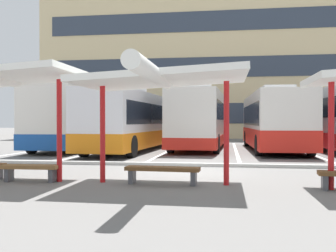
{
  "coord_description": "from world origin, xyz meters",
  "views": [
    {
      "loc": [
        1.32,
        -12.85,
        1.62
      ],
      "look_at": [
        -1.08,
        3.41,
        1.43
      ],
      "focal_mm": 42.58,
      "sensor_mm": 36.0,
      "label": 1
    }
  ],
  "objects_px": {
    "bench_1": "(31,169)",
    "waiting_shelter_1": "(161,80)",
    "coach_bus_1": "(136,122)",
    "coach_bus_2": "(201,120)",
    "coach_bus_3": "(273,122)",
    "bench_2": "(162,171)",
    "coach_bus_0": "(77,118)"
  },
  "relations": [
    {
      "from": "coach_bus_1",
      "to": "coach_bus_2",
      "type": "relative_size",
      "value": 1.22
    },
    {
      "from": "coach_bus_0",
      "to": "coach_bus_3",
      "type": "relative_size",
      "value": 0.96
    },
    {
      "from": "bench_2",
      "to": "coach_bus_0",
      "type": "bearing_deg",
      "value": 120.17
    },
    {
      "from": "bench_1",
      "to": "bench_2",
      "type": "height_order",
      "value": "same"
    },
    {
      "from": "bench_1",
      "to": "coach_bus_0",
      "type": "bearing_deg",
      "value": 105.8
    },
    {
      "from": "coach_bus_3",
      "to": "bench_2",
      "type": "distance_m",
      "value": 13.42
    },
    {
      "from": "coach_bus_0",
      "to": "bench_1",
      "type": "bearing_deg",
      "value": -74.2
    },
    {
      "from": "coach_bus_2",
      "to": "bench_1",
      "type": "distance_m",
      "value": 14.05
    },
    {
      "from": "coach_bus_0",
      "to": "coach_bus_1",
      "type": "height_order",
      "value": "coach_bus_0"
    },
    {
      "from": "coach_bus_2",
      "to": "coach_bus_3",
      "type": "bearing_deg",
      "value": -10.06
    },
    {
      "from": "waiting_shelter_1",
      "to": "bench_2",
      "type": "relative_size",
      "value": 2.61
    },
    {
      "from": "coach_bus_3",
      "to": "bench_1",
      "type": "xyz_separation_m",
      "value": [
        -7.78,
        -12.76,
        -1.23
      ]
    },
    {
      "from": "coach_bus_3",
      "to": "waiting_shelter_1",
      "type": "distance_m",
      "value": 13.57
    },
    {
      "from": "coach_bus_0",
      "to": "coach_bus_3",
      "type": "distance_m",
      "value": 11.23
    },
    {
      "from": "coach_bus_1",
      "to": "bench_1",
      "type": "xyz_separation_m",
      "value": [
        -0.15,
        -11.89,
        -1.24
      ]
    },
    {
      "from": "bench_1",
      "to": "waiting_shelter_1",
      "type": "xyz_separation_m",
      "value": [
        3.57,
        -0.1,
        2.33
      ]
    },
    {
      "from": "coach_bus_2",
      "to": "coach_bus_3",
      "type": "height_order",
      "value": "coach_bus_2"
    },
    {
      "from": "coach_bus_3",
      "to": "bench_2",
      "type": "bearing_deg",
      "value": -108.37
    },
    {
      "from": "coach_bus_0",
      "to": "waiting_shelter_1",
      "type": "bearing_deg",
      "value": -60.19
    },
    {
      "from": "coach_bus_0",
      "to": "coach_bus_1",
      "type": "relative_size",
      "value": 0.81
    },
    {
      "from": "bench_1",
      "to": "waiting_shelter_1",
      "type": "bearing_deg",
      "value": -1.56
    },
    {
      "from": "coach_bus_1",
      "to": "coach_bus_2",
      "type": "distance_m",
      "value": 3.89
    },
    {
      "from": "coach_bus_3",
      "to": "bench_1",
      "type": "distance_m",
      "value": 15.0
    },
    {
      "from": "waiting_shelter_1",
      "to": "coach_bus_1",
      "type": "bearing_deg",
      "value": 105.91
    },
    {
      "from": "coach_bus_1",
      "to": "bench_1",
      "type": "bearing_deg",
      "value": -90.72
    },
    {
      "from": "bench_1",
      "to": "coach_bus_2",
      "type": "bearing_deg",
      "value": 74.67
    },
    {
      "from": "coach_bus_0",
      "to": "waiting_shelter_1",
      "type": "xyz_separation_m",
      "value": [
        6.99,
        -12.21,
        0.86
      ]
    },
    {
      "from": "coach_bus_3",
      "to": "bench_2",
      "type": "xyz_separation_m",
      "value": [
        -4.21,
        -12.68,
        -1.22
      ]
    },
    {
      "from": "bench_2",
      "to": "coach_bus_2",
      "type": "bearing_deg",
      "value": 89.45
    },
    {
      "from": "coach_bus_1",
      "to": "coach_bus_3",
      "type": "distance_m",
      "value": 7.68
    },
    {
      "from": "coach_bus_0",
      "to": "coach_bus_3",
      "type": "bearing_deg",
      "value": 3.32
    },
    {
      "from": "coach_bus_0",
      "to": "coach_bus_2",
      "type": "xyz_separation_m",
      "value": [
        7.12,
        1.37,
        -0.1
      ]
    }
  ]
}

